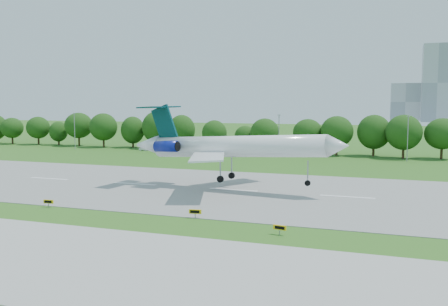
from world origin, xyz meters
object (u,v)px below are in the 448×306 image
taxi_sign_left (48,202)px  service_vehicle_a (144,149)px  service_vehicle_b (165,153)px  airliner (227,146)px

taxi_sign_left → service_vehicle_a: 88.31m
service_vehicle_b → airliner: bearing=-161.8°
taxi_sign_left → service_vehicle_b: bearing=97.6°
service_vehicle_a → service_vehicle_b: size_ratio=1.02×
service_vehicle_a → service_vehicle_b: bearing=-115.8°
taxi_sign_left → service_vehicle_a: size_ratio=0.46×
taxi_sign_left → service_vehicle_a: service_vehicle_a is taller
airliner → service_vehicle_b: 62.32m
taxi_sign_left → service_vehicle_a: bearing=104.2°
airliner → service_vehicle_b: (-36.67, 49.84, -7.41)m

